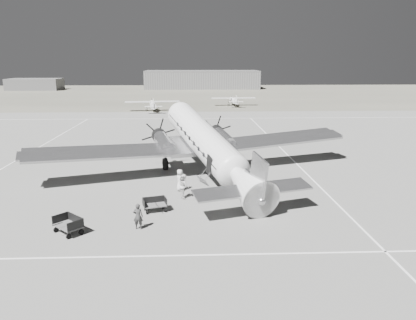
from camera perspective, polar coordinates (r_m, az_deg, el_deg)
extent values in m
plane|color=slate|center=(36.29, -3.87, -3.10)|extent=(260.00, 260.00, 0.00)
cube|color=silver|center=(23.28, -4.78, -13.25)|extent=(60.00, 0.15, 0.01)
cube|color=silver|center=(37.89, 14.60, -2.79)|extent=(0.15, 80.00, 0.01)
cube|color=silver|center=(49.73, -24.77, 0.32)|extent=(0.15, 60.00, 0.01)
cube|color=silver|center=(75.44, -3.10, 5.85)|extent=(90.00, 0.15, 0.01)
cube|color=#666456|center=(130.12, -2.80, 9.26)|extent=(260.00, 90.00, 0.01)
cube|color=slate|center=(154.92, -0.86, 11.14)|extent=(42.00, 14.00, 6.00)
cube|color=#545454|center=(154.79, -0.86, 12.36)|extent=(42.00, 14.00, 0.60)
cube|color=#545454|center=(160.07, -23.15, 9.77)|extent=(18.00, 10.00, 4.00)
imported|color=#323232|center=(26.59, -9.81, -7.81)|extent=(0.66, 0.46, 1.72)
imported|color=silver|center=(31.95, -3.40, -3.66)|extent=(0.90, 1.07, 1.94)
imported|color=silver|center=(33.66, -3.97, -2.84)|extent=(0.67, 0.95, 1.83)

